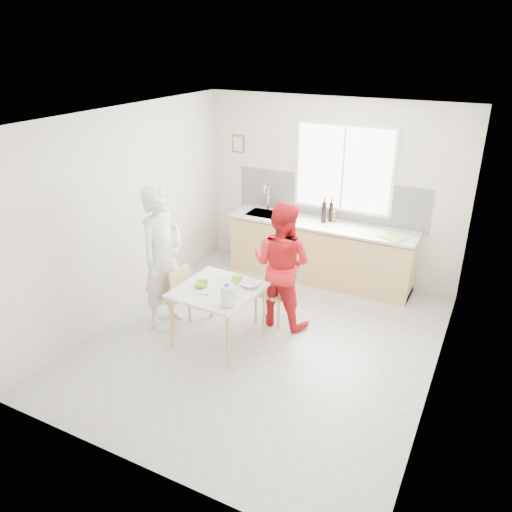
% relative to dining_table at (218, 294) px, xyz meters
% --- Properties ---
extents(ground, '(4.50, 4.50, 0.00)m').
position_rel_dining_table_xyz_m(ground, '(0.49, 0.22, -0.64)').
color(ground, '#B7B7B2').
rests_on(ground, ground).
extents(room_shell, '(4.50, 4.50, 4.50)m').
position_rel_dining_table_xyz_m(room_shell, '(0.49, 0.22, 1.01)').
color(room_shell, silver).
rests_on(room_shell, ground).
extents(window, '(1.50, 0.06, 1.30)m').
position_rel_dining_table_xyz_m(window, '(0.69, 2.45, 1.06)').
color(window, white).
rests_on(window, room_shell).
extents(backsplash, '(3.00, 0.02, 0.65)m').
position_rel_dining_table_xyz_m(backsplash, '(0.49, 2.46, 0.59)').
color(backsplash, white).
rests_on(backsplash, room_shell).
extents(picture_frame, '(0.22, 0.03, 0.28)m').
position_rel_dining_table_xyz_m(picture_frame, '(-1.06, 2.45, 1.26)').
color(picture_frame, '#4F8C40').
rests_on(picture_frame, room_shell).
extents(kitchen_counter, '(2.84, 0.64, 1.37)m').
position_rel_dining_table_xyz_m(kitchen_counter, '(0.49, 2.17, -0.22)').
color(kitchen_counter, '#DEBC77').
rests_on(kitchen_counter, ground).
extents(dining_table, '(0.98, 0.98, 0.71)m').
position_rel_dining_table_xyz_m(dining_table, '(0.00, 0.00, 0.00)').
color(dining_table, silver).
rests_on(dining_table, ground).
extents(chair_left, '(0.41, 0.41, 0.84)m').
position_rel_dining_table_xyz_m(chair_left, '(-0.69, 0.04, -0.18)').
color(chair_left, '#DEBC77').
rests_on(chair_left, ground).
extents(chair_far, '(0.42, 0.42, 0.85)m').
position_rel_dining_table_xyz_m(chair_far, '(0.40, 0.79, -0.17)').
color(chair_far, '#DEBC77').
rests_on(chair_far, ground).
extents(person_white, '(0.48, 0.70, 1.85)m').
position_rel_dining_table_xyz_m(person_white, '(-0.83, 0.05, 0.28)').
color(person_white, white).
rests_on(person_white, ground).
extents(person_red, '(0.84, 0.67, 1.65)m').
position_rel_dining_table_xyz_m(person_red, '(0.50, 0.75, 0.19)').
color(person_red, red).
rests_on(person_red, ground).
extents(bowl_green, '(0.18, 0.18, 0.05)m').
position_rel_dining_table_xyz_m(bowl_green, '(-0.20, -0.04, 0.10)').
color(bowl_green, '#87D430').
rests_on(bowl_green, dining_table).
extents(bowl_white, '(0.24, 0.24, 0.06)m').
position_rel_dining_table_xyz_m(bowl_white, '(0.31, 0.23, 0.10)').
color(bowl_white, white).
rests_on(bowl_white, dining_table).
extents(milk_jug, '(0.20, 0.14, 0.25)m').
position_rel_dining_table_xyz_m(milk_jug, '(0.31, -0.30, 0.21)').
color(milk_jug, white).
rests_on(milk_jug, dining_table).
extents(green_box, '(0.11, 0.11, 0.09)m').
position_rel_dining_table_xyz_m(green_box, '(0.12, 0.27, 0.12)').
color(green_box, '#A3CC2F').
rests_on(green_box, dining_table).
extents(spoon, '(0.16, 0.06, 0.01)m').
position_rel_dining_table_xyz_m(spoon, '(-0.09, -0.21, 0.08)').
color(spoon, '#A5A5AA').
rests_on(spoon, dining_table).
extents(cutting_board, '(0.42, 0.37, 0.01)m').
position_rel_dining_table_xyz_m(cutting_board, '(1.58, 2.05, 0.29)').
color(cutting_board, '#7DC32D').
rests_on(cutting_board, kitchen_counter).
extents(wine_bottle_a, '(0.07, 0.07, 0.32)m').
position_rel_dining_table_xyz_m(wine_bottle_a, '(0.51, 2.21, 0.44)').
color(wine_bottle_a, black).
rests_on(wine_bottle_a, kitchen_counter).
extents(wine_bottle_b, '(0.07, 0.07, 0.30)m').
position_rel_dining_table_xyz_m(wine_bottle_b, '(0.59, 2.30, 0.43)').
color(wine_bottle_b, black).
rests_on(wine_bottle_b, kitchen_counter).
extents(jar_amber, '(0.06, 0.06, 0.16)m').
position_rel_dining_table_xyz_m(jar_amber, '(0.63, 2.31, 0.36)').
color(jar_amber, olive).
rests_on(jar_amber, kitchen_counter).
extents(soap_bottle, '(0.12, 0.13, 0.21)m').
position_rel_dining_table_xyz_m(soap_bottle, '(-0.20, 2.22, 0.39)').
color(soap_bottle, '#999999').
rests_on(soap_bottle, kitchen_counter).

